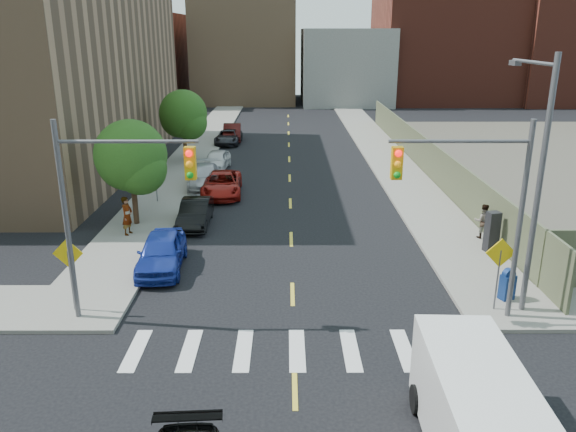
{
  "coord_description": "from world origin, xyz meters",
  "views": [
    {
      "loc": [
        -0.23,
        -11.53,
        9.59
      ],
      "look_at": [
        -0.16,
        11.54,
        2.0
      ],
      "focal_mm": 35.0,
      "sensor_mm": 36.0,
      "label": 1
    }
  ],
  "objects_px": {
    "parked_car_black": "(195,213)",
    "mailbox": "(508,284)",
    "pedestrian_west": "(127,216)",
    "pedestrian_east": "(483,221)",
    "cargo_van": "(474,409)",
    "payphone": "(492,232)",
    "parked_car_red": "(222,184)",
    "parked_car_white": "(217,160)",
    "parked_car_silver": "(204,177)",
    "parked_car_maroon": "(232,132)",
    "parked_car_blue": "(162,252)",
    "parked_car_grey": "(228,137)"
  },
  "relations": [
    {
      "from": "parked_car_white",
      "to": "parked_car_black",
      "type": "bearing_deg",
      "value": -83.59
    },
    {
      "from": "parked_car_silver",
      "to": "cargo_van",
      "type": "height_order",
      "value": "cargo_van"
    },
    {
      "from": "parked_car_silver",
      "to": "payphone",
      "type": "distance_m",
      "value": 18.45
    },
    {
      "from": "parked_car_red",
      "to": "parked_car_grey",
      "type": "distance_m",
      "value": 16.64
    },
    {
      "from": "parked_car_maroon",
      "to": "parked_car_silver",
      "type": "bearing_deg",
      "value": -94.61
    },
    {
      "from": "parked_car_blue",
      "to": "mailbox",
      "type": "height_order",
      "value": "parked_car_blue"
    },
    {
      "from": "parked_car_black",
      "to": "mailbox",
      "type": "height_order",
      "value": "mailbox"
    },
    {
      "from": "cargo_van",
      "to": "pedestrian_east",
      "type": "distance_m",
      "value": 15.24
    },
    {
      "from": "parked_car_white",
      "to": "payphone",
      "type": "relative_size",
      "value": 2.21
    },
    {
      "from": "cargo_van",
      "to": "parked_car_silver",
      "type": "bearing_deg",
      "value": 113.74
    },
    {
      "from": "parked_car_black",
      "to": "parked_car_silver",
      "type": "distance_m",
      "value": 7.42
    },
    {
      "from": "parked_car_red",
      "to": "parked_car_maroon",
      "type": "bearing_deg",
      "value": 90.02
    },
    {
      "from": "pedestrian_west",
      "to": "payphone",
      "type": "bearing_deg",
      "value": -82.14
    },
    {
      "from": "parked_car_grey",
      "to": "pedestrian_east",
      "type": "relative_size",
      "value": 2.69
    },
    {
      "from": "parked_car_red",
      "to": "parked_car_maroon",
      "type": "height_order",
      "value": "parked_car_maroon"
    },
    {
      "from": "parked_car_red",
      "to": "pedestrian_east",
      "type": "bearing_deg",
      "value": -34.07
    },
    {
      "from": "payphone",
      "to": "parked_car_white",
      "type": "bearing_deg",
      "value": 116.25
    },
    {
      "from": "parked_car_blue",
      "to": "parked_car_maroon",
      "type": "relative_size",
      "value": 0.98
    },
    {
      "from": "parked_car_black",
      "to": "parked_car_maroon",
      "type": "bearing_deg",
      "value": 90.22
    },
    {
      "from": "parked_car_grey",
      "to": "payphone",
      "type": "relative_size",
      "value": 2.44
    },
    {
      "from": "parked_car_white",
      "to": "pedestrian_east",
      "type": "distance_m",
      "value": 20.69
    },
    {
      "from": "pedestrian_west",
      "to": "parked_car_red",
      "type": "bearing_deg",
      "value": -11.39
    },
    {
      "from": "parked_car_white",
      "to": "mailbox",
      "type": "height_order",
      "value": "parked_car_white"
    },
    {
      "from": "parked_car_grey",
      "to": "pedestrian_west",
      "type": "distance_m",
      "value": 24.17
    },
    {
      "from": "payphone",
      "to": "pedestrian_west",
      "type": "distance_m",
      "value": 17.11
    },
    {
      "from": "parked_car_black",
      "to": "parked_car_silver",
      "type": "height_order",
      "value": "parked_car_silver"
    },
    {
      "from": "cargo_van",
      "to": "payphone",
      "type": "distance_m",
      "value": 13.56
    },
    {
      "from": "parked_car_red",
      "to": "parked_car_maroon",
      "type": "xyz_separation_m",
      "value": [
        -1.03,
        18.28,
        0.05
      ]
    },
    {
      "from": "parked_car_black",
      "to": "parked_car_red",
      "type": "height_order",
      "value": "parked_car_red"
    },
    {
      "from": "payphone",
      "to": "pedestrian_west",
      "type": "bearing_deg",
      "value": 157.69
    },
    {
      "from": "parked_car_blue",
      "to": "parked_car_white",
      "type": "xyz_separation_m",
      "value": [
        0.18,
        18.12,
        -0.07
      ]
    },
    {
      "from": "parked_car_red",
      "to": "parked_car_white",
      "type": "xyz_separation_m",
      "value": [
        -1.12,
        6.78,
        -0.01
      ]
    },
    {
      "from": "pedestrian_west",
      "to": "parked_car_grey",
      "type": "bearing_deg",
      "value": 9.44
    },
    {
      "from": "parked_car_black",
      "to": "parked_car_grey",
      "type": "bearing_deg",
      "value": 90.77
    },
    {
      "from": "parked_car_maroon",
      "to": "cargo_van",
      "type": "xyz_separation_m",
      "value": [
        9.36,
        -40.65,
        0.51
      ]
    },
    {
      "from": "mailbox",
      "to": "payphone",
      "type": "height_order",
      "value": "payphone"
    },
    {
      "from": "cargo_van",
      "to": "payphone",
      "type": "xyz_separation_m",
      "value": [
        4.85,
        12.66,
        -0.19
      ]
    },
    {
      "from": "parked_car_blue",
      "to": "parked_car_maroon",
      "type": "height_order",
      "value": "parked_car_blue"
    },
    {
      "from": "cargo_van",
      "to": "mailbox",
      "type": "height_order",
      "value": "cargo_van"
    },
    {
      "from": "parked_car_red",
      "to": "parked_car_white",
      "type": "height_order",
      "value": "parked_car_red"
    },
    {
      "from": "parked_car_red",
      "to": "parked_car_black",
      "type": "bearing_deg",
      "value": -100.61
    },
    {
      "from": "parked_car_blue",
      "to": "parked_car_grey",
      "type": "xyz_separation_m",
      "value": [
        0.08,
        27.93,
        -0.14
      ]
    },
    {
      "from": "mailbox",
      "to": "parked_car_silver",
      "type": "bearing_deg",
      "value": 107.2
    },
    {
      "from": "parked_car_grey",
      "to": "pedestrian_west",
      "type": "height_order",
      "value": "pedestrian_west"
    },
    {
      "from": "parked_car_white",
      "to": "pedestrian_east",
      "type": "relative_size",
      "value": 2.43
    },
    {
      "from": "parked_car_blue",
      "to": "parked_car_black",
      "type": "bearing_deg",
      "value": 80.87
    },
    {
      "from": "mailbox",
      "to": "pedestrian_east",
      "type": "distance_m",
      "value": 6.64
    },
    {
      "from": "parked_car_maroon",
      "to": "pedestrian_east",
      "type": "bearing_deg",
      "value": -64.95
    },
    {
      "from": "parked_car_black",
      "to": "mailbox",
      "type": "relative_size",
      "value": 3.38
    },
    {
      "from": "pedestrian_west",
      "to": "pedestrian_east",
      "type": "height_order",
      "value": "pedestrian_west"
    }
  ]
}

